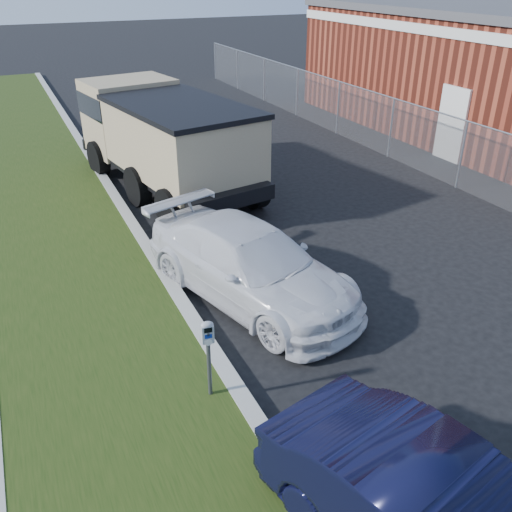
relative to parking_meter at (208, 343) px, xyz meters
name	(u,v)px	position (x,y,z in m)	size (l,w,h in m)	color
ground	(354,316)	(2.97, 0.88, -0.99)	(120.00, 120.00, 0.00)	black
chainlink_fence	(392,116)	(8.97, 7.88, 0.28)	(0.06, 30.06, 30.00)	slate
parking_meter	(208,343)	(0.00, 0.00, 0.00)	(0.18, 0.13, 1.20)	#3F4247
white_wagon	(248,263)	(1.61, 2.30, -0.33)	(1.84, 4.52, 1.31)	silver
dump_truck	(162,135)	(1.84, 8.31, 0.44)	(3.50, 6.78, 2.54)	black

